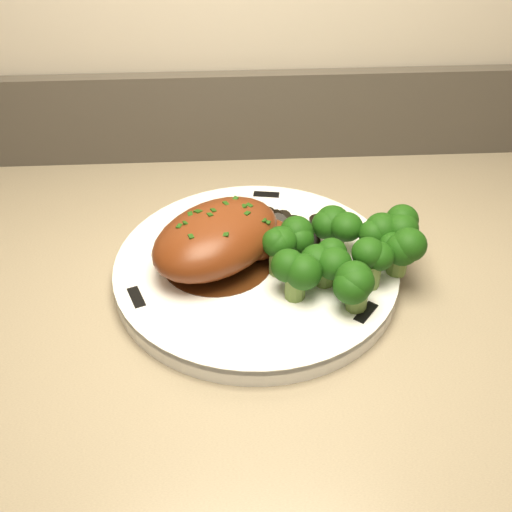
{
  "coord_description": "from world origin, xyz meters",
  "views": [
    {
      "loc": [
        0.01,
        1.21,
        1.27
      ],
      "look_at": [
        0.04,
        1.73,
        0.85
      ],
      "focal_mm": 45.0,
      "sensor_mm": 36.0,
      "label": 1
    }
  ],
  "objects": [
    {
      "name": "plate",
      "position": [
        0.04,
        1.73,
        0.83
      ],
      "size": [
        0.37,
        0.37,
        0.02
      ],
      "primitive_type": "cylinder",
      "rotation": [
        0.0,
        0.0,
        0.3
      ],
      "color": "white",
      "rests_on": "counter"
    },
    {
      "name": "mushroom_pile",
      "position": [
        0.07,
        1.78,
        0.85
      ],
      "size": [
        0.09,
        0.07,
        0.03
      ],
      "color": "black",
      "rests_on": "plate"
    },
    {
      "name": "gravy_pool",
      "position": [
        0.0,
        1.74,
        0.84
      ],
      "size": [
        0.12,
        0.12,
        0.0
      ],
      "primitive_type": "cylinder",
      "color": "#3D1D0B",
      "rests_on": "plate"
    },
    {
      "name": "chicken_breast",
      "position": [
        0.01,
        1.74,
        0.87
      ],
      "size": [
        0.18,
        0.18,
        0.06
      ],
      "rotation": [
        0.0,
        0.0,
        0.73
      ],
      "color": "brown",
      "rests_on": "plate"
    },
    {
      "name": "rim_accent_2",
      "position": [
        0.14,
        1.65,
        0.84
      ],
      "size": [
        0.03,
        0.03,
        0.0
      ],
      "primitive_type": "cube",
      "rotation": [
        0.0,
        0.0,
        7.18
      ],
      "color": "black",
      "rests_on": "plate"
    },
    {
      "name": "rim_accent_1",
      "position": [
        -0.08,
        1.68,
        0.84
      ],
      "size": [
        0.02,
        0.03,
        0.0
      ],
      "primitive_type": "cube",
      "rotation": [
        0.0,
        0.0,
        5.08
      ],
      "color": "black",
      "rests_on": "plate"
    },
    {
      "name": "rim_accent_0",
      "position": [
        0.06,
        1.86,
        0.84
      ],
      "size": [
        0.03,
        0.02,
        0.0
      ],
      "primitive_type": "cube",
      "rotation": [
        0.0,
        0.0,
        2.99
      ],
      "color": "black",
      "rests_on": "plate"
    },
    {
      "name": "broccoli_florets",
      "position": [
        0.13,
        1.71,
        0.87
      ],
      "size": [
        0.16,
        0.13,
        0.05
      ],
      "rotation": [
        0.0,
        0.0,
        0.04
      ],
      "color": "olive",
      "rests_on": "plate"
    }
  ]
}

